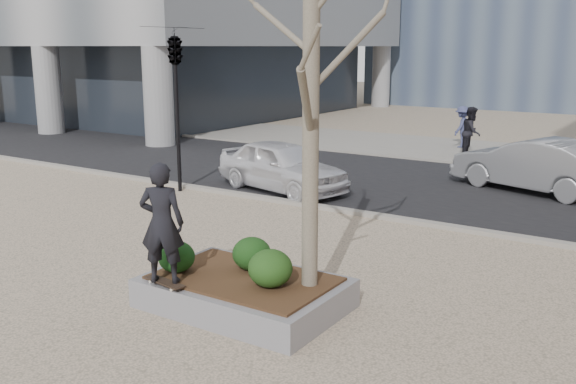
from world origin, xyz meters
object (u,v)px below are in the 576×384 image
Objects in this scene: planter at (245,293)px; skateboarder at (162,223)px; police_car at (282,166)px; skateboard at (165,284)px.

planter is 1.72m from skateboarder.
planter is 0.72× the size of police_car.
skateboarder is at bearing -54.54° from skateboard.
police_car is at bearing 120.86° from skateboard.
skateboard is at bearing -90.24° from skateboarder.
skateboard is at bearing -133.75° from planter.
skateboarder is (0.00, -0.00, 0.95)m from skateboard.
skateboard is (-0.84, -0.88, 0.26)m from planter.
skateboarder is at bearing -133.75° from planter.
skateboarder is 8.70m from police_car.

